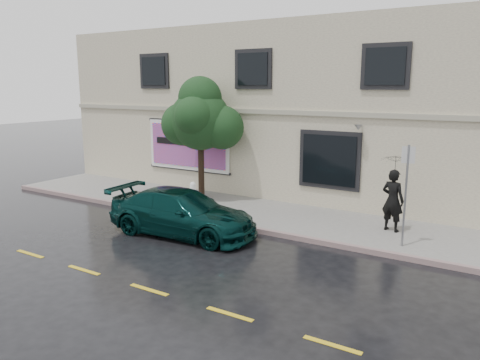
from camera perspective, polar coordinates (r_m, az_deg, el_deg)
The scene contains 12 objects.
ground at distance 14.98m, azimuth -8.14°, elevation -6.49°, with size 90.00×90.00×0.00m, color black.
sidewalk at distance 17.46m, azimuth -1.30°, elevation -3.52°, with size 20.00×3.50×0.15m, color gray.
curb at distance 16.08m, azimuth -4.72°, elevation -4.88°, with size 20.00×0.18×0.16m, color gray.
road_marking at distance 12.66m, azimuth -18.49°, elevation -10.37°, with size 19.00×0.12×0.01m, color gold.
building at distance 21.93m, azimuth 6.97°, elevation 8.53°, with size 20.00×8.12×7.00m.
billboard at distance 20.25m, azimuth -6.36°, elevation 4.20°, with size 4.30×0.16×2.20m.
car at distance 14.68m, azimuth -7.06°, elevation -3.96°, with size 2.14×4.85×1.41m, color black.
pedestrian at distance 15.13m, azimuth 18.12°, elevation -2.37°, with size 0.71×0.46×1.94m, color black.
umbrella at distance 14.88m, azimuth 18.43°, elevation 2.57°, with size 0.94×0.94×0.70m, color black.
street_tree at distance 18.39m, azimuth -4.85°, elevation 7.26°, with size 2.36×2.36×4.30m.
fire_hydrant at distance 17.99m, azimuth -5.75°, elevation -1.55°, with size 0.34×0.32×0.83m.
sign_pole at distance 13.62m, azimuth 19.59°, elevation -0.81°, with size 0.35×0.11×2.86m.
Camera 1 is at (9.22, -10.88, 4.59)m, focal length 35.00 mm.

